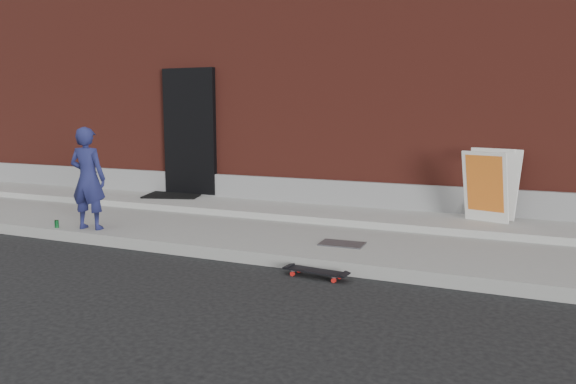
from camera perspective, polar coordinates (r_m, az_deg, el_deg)
The scene contains 10 objects.
ground at distance 6.70m, azimuth -4.94°, elevation -7.20°, with size 80.00×80.00×0.00m, color black.
sidewalk at distance 7.99m, azimuth 0.20°, elevation -4.05°, with size 20.00×3.00×0.15m, color gray.
apron at distance 8.78m, azimuth 2.53°, elevation -2.09°, with size 20.00×1.20×0.10m, color gray.
building at distance 13.05m, azimuth 10.00°, elevation 11.35°, with size 20.00×8.10×5.00m.
child at distance 8.18m, azimuth -19.66°, elevation 1.30°, with size 0.52×0.34×1.41m, color #1A1E4B.
skateboard at distance 6.11m, azimuth 2.85°, elevation -8.07°, with size 0.72×0.25×0.08m.
pizza_sign at distance 8.32m, azimuth 19.89°, elevation 0.71°, with size 0.79×0.86×1.01m.
soda_can at distance 8.53m, azimuth -22.44°, elevation -3.02°, with size 0.06×0.06×0.11m, color #187934.
doormat at distance 10.35m, azimuth -11.53°, elevation -0.30°, with size 0.96×0.78×0.03m, color black.
utility_plate at distance 6.96m, azimuth 5.51°, elevation -5.26°, with size 0.53×0.34×0.02m, color #4B4B50.
Camera 1 is at (3.09, -5.66, 1.80)m, focal length 35.00 mm.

